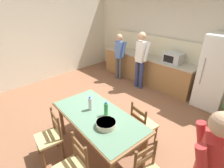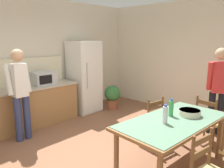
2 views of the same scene
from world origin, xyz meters
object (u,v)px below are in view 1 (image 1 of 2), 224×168
(refrigerator, at_px, (216,73))
(chair_side_near_left, at_px, (50,137))
(bottle_near_centre, at_px, (90,104))
(chair_side_near_right, at_px, (73,168))
(chair_side_far_right, at_px, (142,125))
(person_at_counter, at_px, (141,58))
(serving_bowl, at_px, (106,124))
(dining_table, at_px, (98,119))
(bottle_off_centre, at_px, (106,109))
(person_at_sink, at_px, (119,55))
(microwave, at_px, (173,58))

(refrigerator, distance_m, chair_side_near_left, 4.05)
(bottle_near_centre, height_order, chair_side_near_right, bottle_near_centre)
(chair_side_far_right, relative_size, person_at_counter, 0.52)
(serving_bowl, xyz_separation_m, chair_side_near_left, (-0.77, -0.62, -0.39))
(refrigerator, xyz_separation_m, serving_bowl, (-0.56, -3.17, -0.11))
(chair_side_near_right, relative_size, chair_side_near_left, 1.00)
(dining_table, distance_m, person_at_counter, 2.81)
(bottle_off_centre, distance_m, serving_bowl, 0.30)
(bottle_near_centre, distance_m, chair_side_far_right, 1.08)
(serving_bowl, relative_size, chair_side_near_right, 0.35)
(chair_side_near_left, xyz_separation_m, person_at_sink, (-1.53, 3.31, 0.44))
(chair_side_far_right, relative_size, person_at_sink, 0.58)
(refrigerator, relative_size, person_at_sink, 1.20)
(refrigerator, relative_size, serving_bowl, 5.87)
(chair_side_near_right, bearing_deg, chair_side_near_left, -179.14)
(microwave, bearing_deg, serving_bowl, -78.92)
(refrigerator, height_order, chair_side_far_right, refrigerator)
(bottle_off_centre, relative_size, chair_side_near_right, 0.30)
(dining_table, bearing_deg, refrigerator, 74.16)
(person_at_counter, bearing_deg, chair_side_near_right, -156.70)
(dining_table, height_order, chair_side_far_right, chair_side_far_right)
(microwave, height_order, bottle_off_centre, microwave)
(microwave, distance_m, bottle_off_centre, 3.02)
(refrigerator, bearing_deg, chair_side_near_right, -97.65)
(microwave, relative_size, chair_side_near_right, 0.55)
(refrigerator, height_order, dining_table, refrigerator)
(dining_table, distance_m, person_at_sink, 3.28)
(chair_side_near_left, bearing_deg, bottle_near_centre, 81.86)
(refrigerator, bearing_deg, person_at_counter, -165.69)
(bottle_off_centre, xyz_separation_m, chair_side_near_right, (0.26, -0.88, -0.46))
(dining_table, bearing_deg, bottle_off_centre, 46.88)
(serving_bowl, bearing_deg, refrigerator, 79.98)
(bottle_off_centre, height_order, serving_bowl, bottle_off_centre)
(dining_table, height_order, person_at_sink, person_at_sink)
(dining_table, distance_m, bottle_near_centre, 0.31)
(refrigerator, bearing_deg, person_at_sink, -170.49)
(microwave, distance_m, serving_bowl, 3.25)
(bottle_off_centre, xyz_separation_m, chair_side_near_left, (-0.56, -0.82, -0.46))
(bottle_off_centre, relative_size, person_at_counter, 0.15)
(microwave, distance_m, bottle_near_centre, 3.08)
(dining_table, relative_size, person_at_counter, 1.08)
(serving_bowl, bearing_deg, chair_side_near_left, -141.21)
(refrigerator, distance_m, dining_table, 3.21)
(refrigerator, bearing_deg, chair_side_near_left, -109.38)
(bottle_near_centre, distance_m, chair_side_near_right, 1.08)
(microwave, height_order, chair_side_far_right, microwave)
(microwave, xyz_separation_m, serving_bowl, (0.62, -3.19, -0.22))
(refrigerator, xyz_separation_m, chair_side_far_right, (-0.41, -2.36, -0.50))
(chair_side_near_right, bearing_deg, refrigerator, 87.34)
(bottle_off_centre, distance_m, person_at_counter, 2.74)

